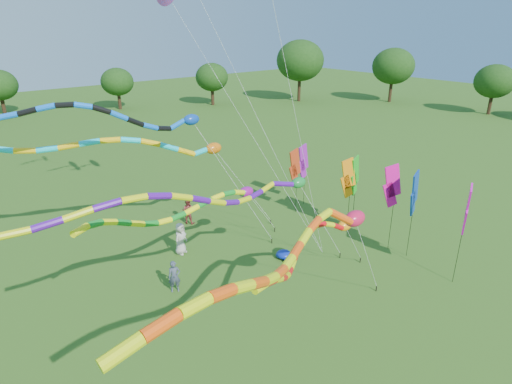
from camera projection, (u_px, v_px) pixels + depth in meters
ground at (351, 311)px, 19.15m from camera, size 160.00×160.00×0.00m
tree_ring at (284, 203)px, 16.27m from camera, size 118.19×120.63×9.60m
tube_kite_red at (316, 243)px, 16.75m from camera, size 10.63×4.30×5.78m
tube_kite_orange at (304, 246)px, 12.64m from camera, size 13.80×4.17×7.78m
tube_kite_purple at (219, 196)px, 16.00m from camera, size 15.19×1.48×7.73m
tube_kite_blue at (113, 118)px, 18.31m from camera, size 13.76×3.29×9.68m
tube_kite_cyan at (119, 146)px, 21.29m from camera, size 16.38×3.97×8.51m
tube_kite_green at (200, 204)px, 19.56m from camera, size 12.43×4.05×6.26m
banner_pole_orange at (348, 178)px, 25.08m from camera, size 1.15×0.31×4.78m
banner_pole_violet at (303, 162)px, 29.09m from camera, size 1.16×0.27×4.44m
banner_pole_blue_a at (414, 194)px, 22.09m from camera, size 1.14×0.40×5.05m
banner_pole_magenta_b at (392, 186)px, 22.96m from camera, size 1.09×0.54×5.10m
banner_pole_magenta_a at (467, 210)px, 19.61m from camera, size 1.09×0.55×5.28m
banner_pole_red at (295, 167)px, 27.76m from camera, size 1.16×0.22×4.53m
banner_pole_green at (355, 176)px, 25.51m from camera, size 1.13×0.41×4.76m
blue_nylon_heap at (291, 255)px, 23.33m from camera, size 1.19×1.14×0.45m
person_a at (181, 239)px, 23.60m from camera, size 1.06×0.92×1.83m
person_b at (174, 277)px, 20.29m from camera, size 0.69×0.59×1.60m
person_c at (188, 211)px, 27.20m from camera, size 1.01×1.04×1.69m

